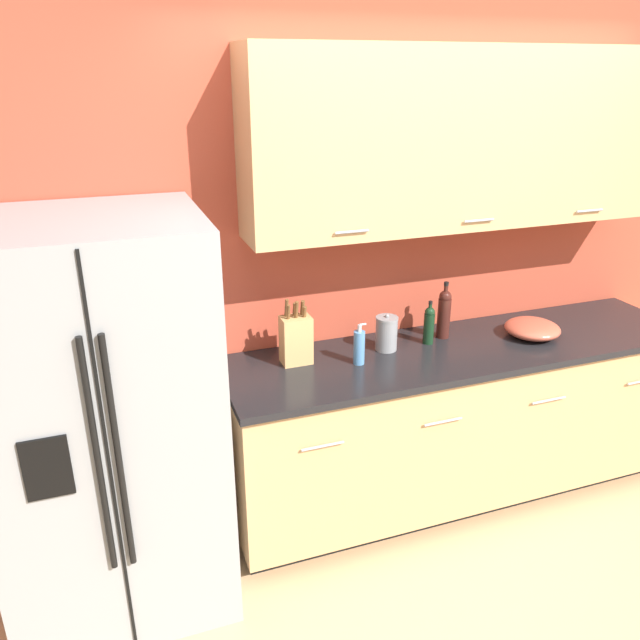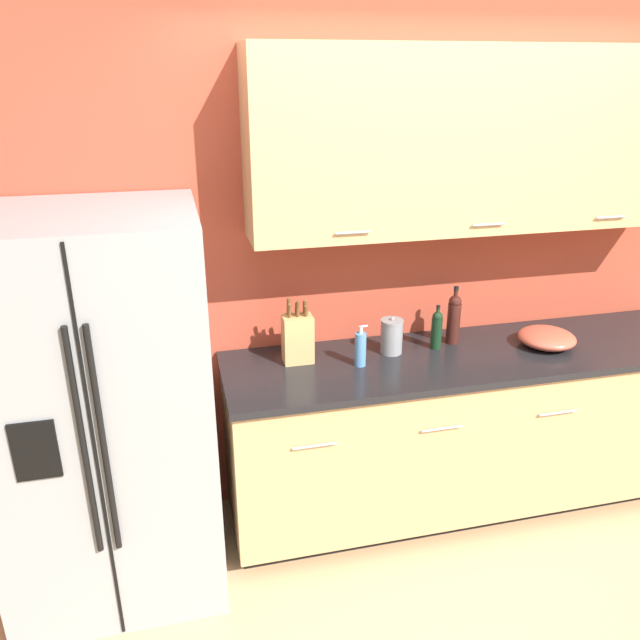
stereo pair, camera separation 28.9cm
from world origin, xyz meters
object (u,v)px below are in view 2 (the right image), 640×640
(refrigerator, at_px, (105,411))
(soap_dispenser, at_px, (360,349))
(mixing_bowl, at_px, (547,338))
(wine_bottle, at_px, (454,318))
(oil_bottle, at_px, (437,329))
(steel_canister, at_px, (391,336))
(knife_block, at_px, (298,338))

(refrigerator, height_order, soap_dispenser, refrigerator)
(refrigerator, distance_m, mixing_bowl, 2.19)
(wine_bottle, relative_size, oil_bottle, 1.32)
(wine_bottle, relative_size, steel_canister, 1.61)
(refrigerator, height_order, wine_bottle, refrigerator)
(knife_block, relative_size, soap_dispenser, 1.59)
(wine_bottle, xyz_separation_m, steel_canister, (-0.35, -0.04, -0.05))
(soap_dispenser, bearing_deg, refrigerator, -176.47)
(refrigerator, xyz_separation_m, soap_dispenser, (1.18, 0.07, 0.14))
(wine_bottle, bearing_deg, soap_dispenser, -165.06)
(knife_block, distance_m, soap_dispenser, 0.31)
(wine_bottle, distance_m, soap_dispenser, 0.57)
(soap_dispenser, relative_size, oil_bottle, 0.89)
(oil_bottle, xyz_separation_m, steel_canister, (-0.24, 0.00, -0.02))
(steel_canister, height_order, mixing_bowl, steel_canister)
(steel_canister, distance_m, mixing_bowl, 0.82)
(knife_block, height_order, mixing_bowl, knife_block)
(knife_block, bearing_deg, wine_bottle, 2.22)
(oil_bottle, bearing_deg, knife_block, 179.00)
(refrigerator, xyz_separation_m, oil_bottle, (1.62, 0.17, 0.16))
(refrigerator, relative_size, mixing_bowl, 6.03)
(knife_block, bearing_deg, soap_dispenser, -21.97)
(refrigerator, xyz_separation_m, wine_bottle, (1.73, 0.22, 0.19))
(refrigerator, height_order, steel_canister, refrigerator)
(soap_dispenser, height_order, oil_bottle, oil_bottle)
(mixing_bowl, bearing_deg, wine_bottle, 161.53)
(wine_bottle, distance_m, oil_bottle, 0.13)
(knife_block, relative_size, mixing_bowl, 1.14)
(refrigerator, relative_size, oil_bottle, 7.50)
(knife_block, relative_size, oil_bottle, 1.42)
(knife_block, xyz_separation_m, wine_bottle, (0.83, 0.03, 0.01))
(oil_bottle, bearing_deg, steel_canister, 179.24)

